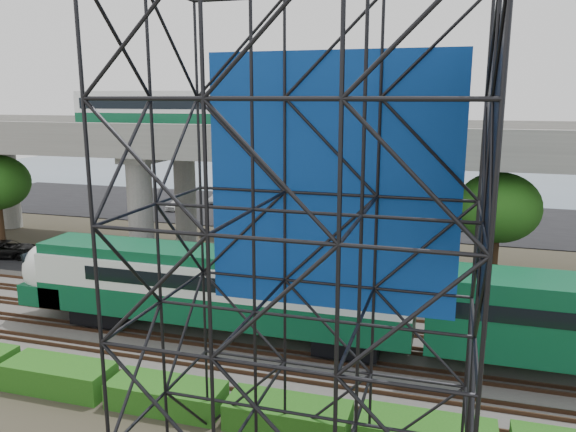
% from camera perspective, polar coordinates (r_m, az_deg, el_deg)
% --- Properties ---
extents(ground, '(140.00, 140.00, 0.00)m').
position_cam_1_polar(ground, '(27.69, -9.70, -13.88)').
color(ground, '#474233').
rests_on(ground, ground).
extents(ballast_bed, '(90.00, 12.00, 0.20)m').
position_cam_1_polar(ballast_bed, '(29.28, -7.96, -12.10)').
color(ballast_bed, slate).
rests_on(ballast_bed, ground).
extents(service_road, '(90.00, 5.00, 0.08)m').
position_cam_1_polar(service_road, '(36.64, -2.44, -7.03)').
color(service_road, black).
rests_on(service_road, ground).
extents(parking_lot, '(90.00, 18.00, 0.08)m').
position_cam_1_polar(parking_lot, '(58.58, 5.02, 0.25)').
color(parking_lot, black).
rests_on(parking_lot, ground).
extents(harbor_water, '(140.00, 40.00, 0.03)m').
position_cam_1_polar(harbor_water, '(79.94, 8.20, 3.35)').
color(harbor_water, '#425B6C').
rests_on(harbor_water, ground).
extents(rail_tracks, '(90.00, 9.52, 0.16)m').
position_cam_1_polar(rail_tracks, '(29.21, -7.97, -11.78)').
color(rail_tracks, '#472D1E').
rests_on(rail_tracks, ballast_bed).
extents(commuter_train, '(29.30, 3.06, 4.30)m').
position_cam_1_polar(commuter_train, '(27.30, -2.98, -7.54)').
color(commuter_train, black).
rests_on(commuter_train, rail_tracks).
extents(overpass, '(80.00, 12.00, 12.40)m').
position_cam_1_polar(overpass, '(40.26, -1.04, 6.65)').
color(overpass, '#9E9B93').
rests_on(overpass, ground).
extents(scaffold_tower, '(9.36, 6.36, 15.00)m').
position_cam_1_polar(scaffold_tower, '(15.40, 1.85, -5.21)').
color(scaffold_tower, black).
rests_on(scaffold_tower, ground).
extents(hedge_strip, '(34.60, 1.80, 1.20)m').
position_cam_1_polar(hedge_strip, '(23.65, -12.24, -17.27)').
color(hedge_strip, '#1A5012').
rests_on(hedge_strip, ground).
extents(trees, '(40.94, 16.94, 7.69)m').
position_cam_1_polar(trees, '(42.07, -6.03, 3.20)').
color(trees, '#382314').
rests_on(trees, ground).
extents(suv, '(4.92, 3.22, 1.26)m').
position_cam_1_polar(suv, '(47.43, -26.59, -3.03)').
color(suv, black).
rests_on(suv, service_road).
extents(parked_cars, '(36.36, 9.68, 1.31)m').
position_cam_1_polar(parked_cars, '(57.92, 6.07, 0.75)').
color(parked_cars, white).
rests_on(parked_cars, parking_lot).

